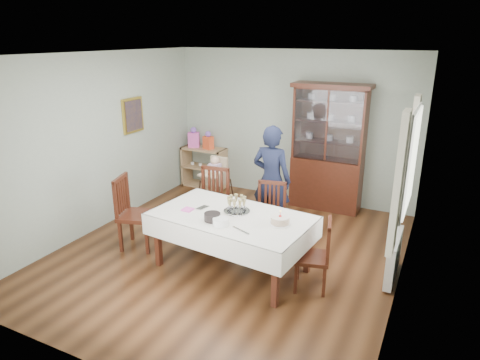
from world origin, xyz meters
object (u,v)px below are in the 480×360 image
Objects in this scene: sideboard at (204,167)px; woman at (271,180)px; chair_end_left at (137,226)px; birthday_cake at (280,220)px; chair_far_right at (269,229)px; champagne_tray at (237,207)px; gift_bag_orange at (208,141)px; dining_table at (232,242)px; chair_end_right at (312,268)px; high_chair at (216,191)px; chair_far_left at (211,217)px; gift_bag_pink at (194,138)px; china_cabinet at (328,146)px.

sideboard is 0.53× the size of woman.
birthday_cake is at bearing -105.53° from chair_end_left.
sideboard is 0.94× the size of chair_far_right.
gift_bag_orange is (-1.88, 2.51, 0.13)m from champagne_tray.
dining_table is 0.46m from champagne_tray.
sideboard is 0.57m from gift_bag_orange.
woman reaches higher than chair_end_right.
woman reaches higher than high_chair.
gift_bag_pink is at bearing 121.14° from chair_far_left.
woman reaches higher than champagne_tray.
sideboard is 2.22× the size of gift_bag_pink.
sideboard is 0.62m from gift_bag_pink.
sideboard is at bearing -31.73° from woman.
high_chair is at bearing -44.57° from gift_bag_pink.
gift_bag_orange reaches higher than chair_far_left.
china_cabinet is 2.44× the size of chair_end_right.
chair_end_left is 4.03× the size of birthday_cake.
chair_end_right is at bearing -77.76° from china_cabinet.
china_cabinet is 2.58m from champagne_tray.
chair_end_left is 2.61× the size of gift_bag_pink.
chair_far_left is (-0.73, 0.73, -0.07)m from dining_table.
gift_bag_pink is at bearing 131.38° from champagne_tray.
sideboard is at bearing 128.30° from champagne_tray.
gift_bag_pink is (-3.28, 2.62, 0.71)m from chair_end_right.
china_cabinet is 1.29× the size of woman.
chair_far_right is 2.77× the size of champagne_tray.
chair_far_left is 1.94m from chair_end_right.
china_cabinet is 2.81m from chair_end_right.
chair_far_right is at bearing -82.04° from chair_end_left.
china_cabinet is 2.17× the size of high_chair.
chair_far_left is 2.96× the size of gift_bag_orange.
woman is 6.43× the size of birthday_cake.
birthday_cake is at bearing -87.05° from china_cabinet.
dining_table is 1.37m from woman.
chair_end_right is at bearing -105.78° from chair_end_left.
gift_bag_pink reaches higher than chair_end_right.
birthday_cake is (2.15, 0.07, 0.49)m from chair_end_left.
gift_bag_orange is at bearing -145.78° from chair_end_right.
chair_far_left reaches higher than sideboard.
champagne_tray is 3.35m from gift_bag_pink.
high_chair is at bearing -54.84° from gift_bag_orange.
china_cabinet is 2.07m from chair_far_right.
gift_bag_pink is (-2.41, 1.87, 0.70)m from chair_far_right.
gift_bag_pink reaches higher than chair_far_left.
chair_far_left is 0.99× the size of chair_end_left.
birthday_cake is at bearing -45.03° from sideboard.
champagne_tray reaches higher than dining_table.
dining_table is 2.21× the size of chair_far_right.
gift_bag_pink reaches higher than dining_table.
chair_end_right is at bearing 0.24° from birthday_cake.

